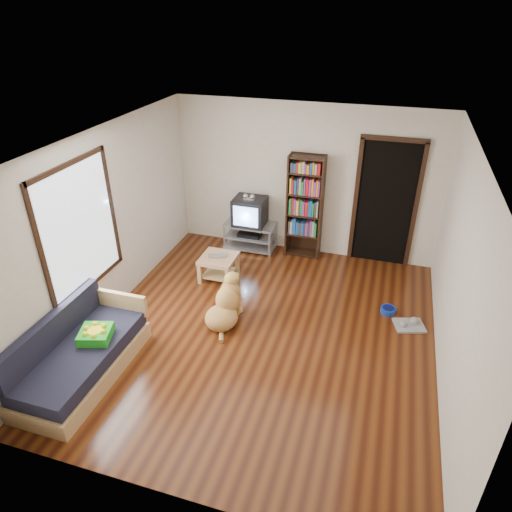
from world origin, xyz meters
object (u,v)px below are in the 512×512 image
(green_cushion, at_px, (96,334))
(dog_bowl, at_px, (388,310))
(laptop, at_px, (218,257))
(bookshelf, at_px, (305,202))
(crt_tv, at_px, (250,211))
(sofa, at_px, (80,357))
(coffee_table, at_px, (219,263))
(tv_stand, at_px, (250,235))
(grey_rag, at_px, (409,326))
(dog, at_px, (226,306))

(green_cushion, distance_m, dog_bowl, 4.02)
(laptop, relative_size, bookshelf, 0.16)
(dog_bowl, distance_m, crt_tv, 2.91)
(dog_bowl, bearing_deg, crt_tv, 152.73)
(crt_tv, height_order, sofa, crt_tv)
(laptop, xyz_separation_m, dog_bowl, (2.69, -0.13, -0.37))
(sofa, relative_size, coffee_table, 3.27)
(green_cushion, distance_m, tv_stand, 3.55)
(bookshelf, bearing_deg, grey_rag, -40.95)
(laptop, distance_m, tv_stand, 1.17)
(tv_stand, relative_size, dog, 1.01)
(coffee_table, height_order, dog, dog)
(bookshelf, bearing_deg, green_cushion, -117.02)
(laptop, bearing_deg, grey_rag, -24.46)
(green_cushion, bearing_deg, grey_rag, 10.88)
(laptop, xyz_separation_m, coffee_table, (-0.00, 0.03, -0.13))
(grey_rag, xyz_separation_m, coffee_table, (-2.99, 0.41, 0.27))
(laptop, relative_size, tv_stand, 0.33)
(sofa, bearing_deg, tv_stand, 74.98)
(green_cushion, distance_m, bookshelf, 4.00)
(dog, bearing_deg, sofa, -131.34)
(green_cushion, distance_m, laptop, 2.39)
(green_cushion, relative_size, bookshelf, 0.20)
(laptop, distance_m, bookshelf, 1.78)
(bookshelf, bearing_deg, coffee_table, -132.89)
(bookshelf, bearing_deg, laptop, -132.19)
(grey_rag, height_order, sofa, sofa)
(laptop, distance_m, grey_rag, 3.04)
(tv_stand, bearing_deg, crt_tv, 90.00)
(dog_bowl, relative_size, bookshelf, 0.12)
(bookshelf, bearing_deg, sofa, -117.32)
(grey_rag, bearing_deg, coffee_table, 172.26)
(green_cushion, height_order, tv_stand, green_cushion)
(coffee_table, bearing_deg, sofa, -107.63)
(laptop, bearing_deg, crt_tv, 64.20)
(laptop, distance_m, sofa, 2.61)
(crt_tv, bearing_deg, grey_rag, -28.78)
(tv_stand, xyz_separation_m, bookshelf, (0.95, 0.09, 0.73))
(coffee_table, bearing_deg, crt_tv, 81.25)
(tv_stand, bearing_deg, grey_rag, -28.44)
(green_cushion, relative_size, crt_tv, 0.62)
(bookshelf, distance_m, coffee_table, 1.80)
(dog, bearing_deg, bookshelf, 74.51)
(bookshelf, height_order, sofa, bookshelf)
(laptop, height_order, dog, dog)
(grey_rag, height_order, crt_tv, crt_tv)
(green_cushion, xyz_separation_m, sofa, (-0.12, -0.19, -0.22))
(tv_stand, xyz_separation_m, dog, (0.33, -2.15, -0.01))
(tv_stand, distance_m, crt_tv, 0.47)
(laptop, bearing_deg, dog_bowl, -19.97)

